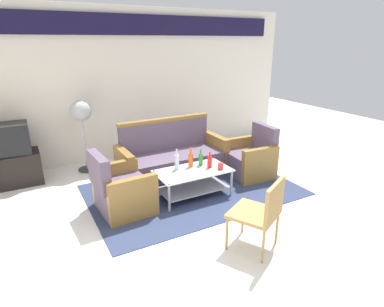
# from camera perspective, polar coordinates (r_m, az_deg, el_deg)

# --- Properties ---
(ground_plane) EXTENTS (14.00, 14.00, 0.00)m
(ground_plane) POSITION_cam_1_polar(r_m,az_deg,el_deg) (4.33, 6.66, -11.31)
(ground_plane) COLOR white
(wall_back) EXTENTS (6.52, 0.19, 2.80)m
(wall_back) POSITION_cam_1_polar(r_m,az_deg,el_deg) (6.49, -8.91, 12.76)
(wall_back) COLOR silver
(wall_back) RESTS_ON ground
(rug) EXTENTS (3.12, 2.05, 0.01)m
(rug) POSITION_cam_1_polar(r_m,az_deg,el_deg) (5.04, 0.20, -6.46)
(rug) COLOR #2D3856
(rug) RESTS_ON ground
(couch) EXTENTS (1.81, 0.76, 0.96)m
(couch) POSITION_cam_1_polar(r_m,az_deg,el_deg) (5.41, -3.53, -1.04)
(couch) COLOR #5B4C60
(couch) RESTS_ON rug
(armchair_left) EXTENTS (0.74, 0.80, 0.85)m
(armchair_left) POSITION_cam_1_polar(r_m,az_deg,el_deg) (4.45, -12.36, -6.57)
(armchair_left) COLOR #5B4C60
(armchair_left) RESTS_ON rug
(armchair_right) EXTENTS (0.74, 0.80, 0.85)m
(armchair_right) POSITION_cam_1_polar(r_m,az_deg,el_deg) (5.57, 10.26, -1.01)
(armchair_right) COLOR #5B4C60
(armchair_right) RESTS_ON rug
(coffee_table) EXTENTS (1.10, 0.60, 0.40)m
(coffee_table) POSITION_cam_1_polar(r_m,az_deg,el_deg) (4.76, 0.18, -4.56)
(coffee_table) COLOR silver
(coffee_table) RESTS_ON rug
(bottle_red) EXTENTS (0.07, 0.07, 0.25)m
(bottle_red) POSITION_cam_1_polar(r_m,az_deg,el_deg) (4.78, 3.14, -1.45)
(bottle_red) COLOR red
(bottle_red) RESTS_ON coffee_table
(bottle_orange) EXTENTS (0.07, 0.07, 0.30)m
(bottle_orange) POSITION_cam_1_polar(r_m,az_deg,el_deg) (4.80, -0.23, -1.08)
(bottle_orange) COLOR #D85919
(bottle_orange) RESTS_ON coffee_table
(bottle_clear) EXTENTS (0.06, 0.06, 0.31)m
(bottle_clear) POSITION_cam_1_polar(r_m,az_deg,el_deg) (4.70, -2.70, -1.46)
(bottle_clear) COLOR silver
(bottle_clear) RESTS_ON coffee_table
(bottle_green) EXTENTS (0.07, 0.07, 0.26)m
(bottle_green) POSITION_cam_1_polar(r_m,az_deg,el_deg) (4.86, 1.55, -0.99)
(bottle_green) COLOR #2D8C38
(bottle_green) RESTS_ON coffee_table
(cup) EXTENTS (0.08, 0.08, 0.10)m
(cup) POSITION_cam_1_polar(r_m,az_deg,el_deg) (4.74, 5.08, -2.24)
(cup) COLOR red
(cup) RESTS_ON coffee_table
(tv_stand) EXTENTS (0.80, 0.50, 0.52)m
(tv_stand) POSITION_cam_1_polar(r_m,az_deg,el_deg) (5.89, -29.01, -2.42)
(tv_stand) COLOR black
(tv_stand) RESTS_ON ground
(television) EXTENTS (0.61, 0.46, 0.48)m
(television) POSITION_cam_1_polar(r_m,az_deg,el_deg) (5.74, -29.82, 2.23)
(television) COLOR black
(television) RESTS_ON tv_stand
(pedestal_fan) EXTENTS (0.36, 0.36, 1.27)m
(pedestal_fan) POSITION_cam_1_polar(r_m,az_deg,el_deg) (5.80, -19.02, 6.52)
(pedestal_fan) COLOR #2D2D33
(pedestal_fan) RESTS_ON ground
(wicker_chair) EXTENTS (0.65, 0.65, 0.84)m
(wicker_chair) POSITION_cam_1_polar(r_m,az_deg,el_deg) (3.57, 12.30, -9.70)
(wicker_chair) COLOR #AD844C
(wicker_chair) RESTS_ON ground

